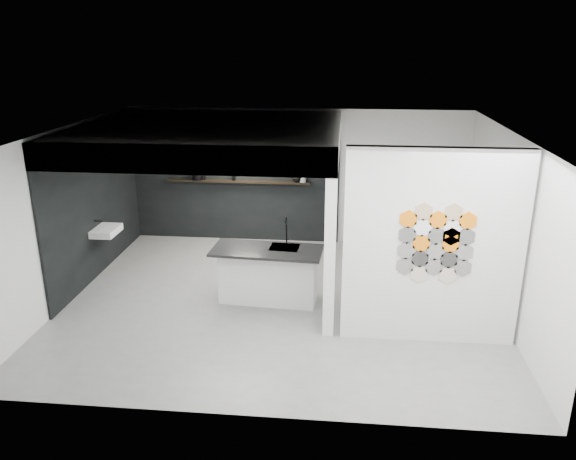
% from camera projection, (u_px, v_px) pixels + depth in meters
% --- Properties ---
extents(floor, '(7.00, 6.00, 0.01)m').
position_uv_depth(floor, '(280.00, 301.00, 9.30)').
color(floor, slate).
extents(partition_panel, '(2.45, 0.15, 2.80)m').
position_uv_depth(partition_panel, '(432.00, 248.00, 7.70)').
color(partition_panel, silver).
rests_on(partition_panel, floor).
extents(bay_clad_back, '(4.40, 0.04, 2.35)m').
position_uv_depth(bay_clad_back, '(235.00, 186.00, 11.84)').
color(bay_clad_back, black).
rests_on(bay_clad_back, floor).
extents(bay_clad_left, '(0.04, 4.00, 2.35)m').
position_uv_depth(bay_clad_left, '(97.00, 210.00, 10.19)').
color(bay_clad_left, black).
rests_on(bay_clad_left, floor).
extents(bulkhead, '(4.40, 4.00, 0.40)m').
position_uv_depth(bulkhead, '(210.00, 136.00, 9.54)').
color(bulkhead, silver).
rests_on(bulkhead, corner_column).
extents(corner_column, '(0.16, 0.16, 2.35)m').
position_uv_depth(corner_column, '(330.00, 260.00, 7.90)').
color(corner_column, silver).
rests_on(corner_column, floor).
extents(fascia_beam, '(4.40, 0.16, 0.40)m').
position_uv_depth(fascia_beam, '(178.00, 159.00, 7.73)').
color(fascia_beam, silver).
rests_on(fascia_beam, corner_column).
extents(wall_basin, '(0.40, 0.60, 0.12)m').
position_uv_depth(wall_basin, '(106.00, 231.00, 10.08)').
color(wall_basin, silver).
rests_on(wall_basin, bay_clad_left).
extents(display_shelf, '(3.00, 0.15, 0.04)m').
position_uv_depth(display_shelf, '(238.00, 181.00, 11.69)').
color(display_shelf, black).
rests_on(display_shelf, bay_clad_back).
extents(kitchen_island, '(1.82, 0.89, 1.43)m').
position_uv_depth(kitchen_island, '(268.00, 273.00, 9.19)').
color(kitchen_island, silver).
rests_on(kitchen_island, floor).
extents(stockpot, '(0.23, 0.23, 0.19)m').
position_uv_depth(stockpot, '(198.00, 175.00, 11.73)').
color(stockpot, black).
rests_on(stockpot, display_shelf).
extents(kettle, '(0.21, 0.21, 0.16)m').
position_uv_depth(kettle, '(297.00, 178.00, 11.54)').
color(kettle, black).
rests_on(kettle, display_shelf).
extents(glass_bowl, '(0.18, 0.18, 0.10)m').
position_uv_depth(glass_bowl, '(303.00, 180.00, 11.54)').
color(glass_bowl, gray).
rests_on(glass_bowl, display_shelf).
extents(glass_vase, '(0.11, 0.11, 0.13)m').
position_uv_depth(glass_vase, '(303.00, 179.00, 11.54)').
color(glass_vase, gray).
rests_on(glass_vase, display_shelf).
extents(bottle_dark, '(0.08, 0.08, 0.18)m').
position_uv_depth(bottle_dark, '(234.00, 176.00, 11.66)').
color(bottle_dark, black).
rests_on(bottle_dark, display_shelf).
extents(utensil_cup, '(0.09, 0.09, 0.11)m').
position_uv_depth(utensil_cup, '(203.00, 177.00, 11.73)').
color(utensil_cup, black).
rests_on(utensil_cup, display_shelf).
extents(hex_tile_cluster, '(1.04, 0.02, 1.16)m').
position_uv_depth(hex_tile_cluster, '(437.00, 243.00, 7.58)').
color(hex_tile_cluster, '#66635E').
rests_on(hex_tile_cluster, partition_panel).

